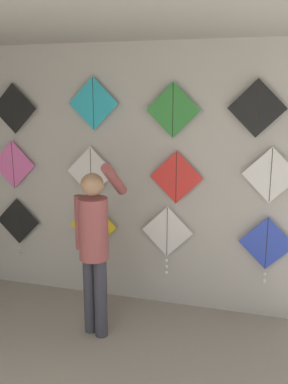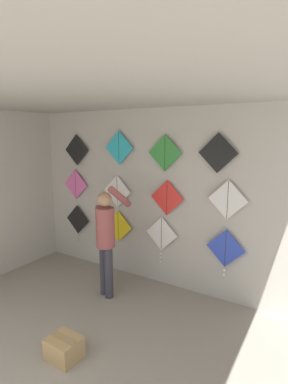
{
  "view_description": "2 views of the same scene",
  "coord_description": "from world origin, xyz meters",
  "px_view_note": "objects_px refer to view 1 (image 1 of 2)",
  "views": [
    {
      "loc": [
        1.37,
        -0.25,
        2.32
      ],
      "look_at": [
        0.22,
        3.74,
        1.33
      ],
      "focal_mm": 40.0,
      "sensor_mm": 36.0,
      "label": 1
    },
    {
      "loc": [
        2.55,
        -0.01,
        2.4
      ],
      "look_at": [
        0.23,
        3.74,
        1.55
      ],
      "focal_mm": 28.0,
      "sensor_mm": 36.0,
      "label": 2
    }
  ],
  "objects_px": {
    "kite_3": "(266,246)",
    "kite_8": "(14,108)",
    "kite_2": "(167,235)",
    "kite_7": "(271,175)",
    "kite_6": "(176,177)",
    "kite_1": "(93,226)",
    "kite_4": "(13,165)",
    "shopkeeper": "(94,240)",
    "kite_5": "(91,172)",
    "kite_9": "(93,104)",
    "kite_0": "(18,223)",
    "kite_10": "(173,110)",
    "kite_11": "(257,108)"
  },
  "relations": [
    {
      "from": "kite_1",
      "to": "kite_3",
      "type": "xyz_separation_m",
      "value": [
        1.87,
        -0.0,
        -0.04
      ]
    },
    {
      "from": "kite_3",
      "to": "kite_8",
      "type": "height_order",
      "value": "kite_8"
    },
    {
      "from": "kite_0",
      "to": "kite_1",
      "type": "relative_size",
      "value": 1.25
    },
    {
      "from": "kite_5",
      "to": "kite_8",
      "type": "relative_size",
      "value": 1.0
    },
    {
      "from": "kite_2",
      "to": "kite_6",
      "type": "bearing_deg",
      "value": 0.65
    },
    {
      "from": "kite_2",
      "to": "kite_7",
      "type": "relative_size",
      "value": 1.38
    },
    {
      "from": "kite_1",
      "to": "kite_10",
      "type": "distance_m",
      "value": 1.56
    },
    {
      "from": "kite_3",
      "to": "kite_0",
      "type": "bearing_deg",
      "value": 180.0
    },
    {
      "from": "kite_5",
      "to": "kite_9",
      "type": "xyz_separation_m",
      "value": [
        0.05,
        0.0,
        0.73
      ]
    },
    {
      "from": "kite_1",
      "to": "kite_11",
      "type": "distance_m",
      "value": 2.15
    },
    {
      "from": "kite_3",
      "to": "kite_10",
      "type": "relative_size",
      "value": 1.25
    },
    {
      "from": "kite_6",
      "to": "kite_10",
      "type": "distance_m",
      "value": 0.68
    },
    {
      "from": "kite_4",
      "to": "kite_6",
      "type": "height_order",
      "value": "kite_4"
    },
    {
      "from": "kite_10",
      "to": "kite_11",
      "type": "height_order",
      "value": "kite_11"
    },
    {
      "from": "kite_6",
      "to": "kite_8",
      "type": "distance_m",
      "value": 1.97
    },
    {
      "from": "kite_0",
      "to": "kite_8",
      "type": "relative_size",
      "value": 1.25
    },
    {
      "from": "kite_9",
      "to": "kite_2",
      "type": "bearing_deg",
      "value": -0.07
    },
    {
      "from": "kite_7",
      "to": "kite_10",
      "type": "relative_size",
      "value": 1.0
    },
    {
      "from": "kite_7",
      "to": "kite_9",
      "type": "distance_m",
      "value": 1.94
    },
    {
      "from": "kite_10",
      "to": "kite_6",
      "type": "bearing_deg",
      "value": 0.0
    },
    {
      "from": "kite_0",
      "to": "kite_7",
      "type": "height_order",
      "value": "kite_7"
    },
    {
      "from": "kite_4",
      "to": "kite_5",
      "type": "height_order",
      "value": "kite_4"
    },
    {
      "from": "kite_1",
      "to": "kite_10",
      "type": "bearing_deg",
      "value": 0.0
    },
    {
      "from": "kite_8",
      "to": "kite_9",
      "type": "height_order",
      "value": "kite_9"
    },
    {
      "from": "kite_1",
      "to": "kite_3",
      "type": "bearing_deg",
      "value": -0.02
    },
    {
      "from": "kite_3",
      "to": "kite_9",
      "type": "relative_size",
      "value": 1.25
    },
    {
      "from": "kite_0",
      "to": "kite_11",
      "type": "xyz_separation_m",
      "value": [
        2.66,
        0.0,
        1.36
      ]
    },
    {
      "from": "kite_0",
      "to": "kite_10",
      "type": "relative_size",
      "value": 1.25
    },
    {
      "from": "kite_4",
      "to": "kite_6",
      "type": "distance_m",
      "value": 1.91
    },
    {
      "from": "shopkeeper",
      "to": "kite_1",
      "type": "relative_size",
      "value": 3.08
    },
    {
      "from": "kite_1",
      "to": "kite_4",
      "type": "xyz_separation_m",
      "value": [
        -0.97,
        0.0,
        0.65
      ]
    },
    {
      "from": "kite_0",
      "to": "kite_5",
      "type": "relative_size",
      "value": 1.25
    },
    {
      "from": "kite_3",
      "to": "kite_4",
      "type": "height_order",
      "value": "kite_4"
    },
    {
      "from": "kite_4",
      "to": "kite_8",
      "type": "distance_m",
      "value": 0.64
    },
    {
      "from": "kite_6",
      "to": "kite_3",
      "type": "bearing_deg",
      "value": -0.04
    },
    {
      "from": "kite_10",
      "to": "kite_3",
      "type": "bearing_deg",
      "value": -0.04
    },
    {
      "from": "kite_7",
      "to": "shopkeeper",
      "type": "bearing_deg",
      "value": -154.91
    },
    {
      "from": "kite_0",
      "to": "kite_6",
      "type": "xyz_separation_m",
      "value": [
        1.9,
        0.0,
        0.66
      ]
    },
    {
      "from": "kite_4",
      "to": "kite_5",
      "type": "bearing_deg",
      "value": 0.0
    },
    {
      "from": "kite_0",
      "to": "kite_6",
      "type": "height_order",
      "value": "kite_6"
    },
    {
      "from": "kite_0",
      "to": "kite_11",
      "type": "height_order",
      "value": "kite_11"
    },
    {
      "from": "kite_3",
      "to": "kite_7",
      "type": "bearing_deg",
      "value": 171.64
    },
    {
      "from": "kite_1",
      "to": "kite_9",
      "type": "height_order",
      "value": "kite_9"
    },
    {
      "from": "kite_1",
      "to": "kite_11",
      "type": "relative_size",
      "value": 1.0
    },
    {
      "from": "kite_2",
      "to": "kite_5",
      "type": "distance_m",
      "value": 1.07
    },
    {
      "from": "kite_2",
      "to": "kite_6",
      "type": "distance_m",
      "value": 0.64
    },
    {
      "from": "kite_11",
      "to": "kite_3",
      "type": "bearing_deg",
      "value": -0.23
    },
    {
      "from": "kite_7",
      "to": "kite_0",
      "type": "bearing_deg",
      "value": -179.99
    },
    {
      "from": "kite_0",
      "to": "kite_3",
      "type": "bearing_deg",
      "value": 0.0
    },
    {
      "from": "kite_3",
      "to": "kite_6",
      "type": "xyz_separation_m",
      "value": [
        -0.93,
        0.0,
        0.65
      ]
    }
  ]
}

